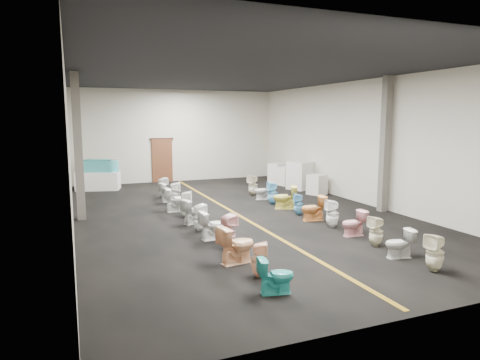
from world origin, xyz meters
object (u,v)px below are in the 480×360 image
at_px(toilet_left_2, 236,244).
at_px(toilet_right_2, 376,231).
at_px(toilet_left_1, 259,260).
at_px(toilet_right_6, 299,204).
at_px(toilet_left_0, 276,276).
at_px(toilet_right_5, 313,208).
at_px(toilet_left_9, 174,194).
at_px(toilet_left_3, 228,231).
at_px(toilet_right_0, 435,253).
at_px(display_table, 98,181).
at_px(toilet_left_6, 194,211).
at_px(toilet_left_8, 176,200).
at_px(toilet_right_7, 285,197).
at_px(toilet_left_5, 199,218).
at_px(toilet_left_4, 213,225).
at_px(appliance_crate_a, 317,185).
at_px(toilet_right_1, 399,244).
at_px(toilet_right_3, 354,223).
at_px(toilet_right_10, 253,185).
at_px(bathtub, 97,166).
at_px(toilet_right_8, 273,193).
at_px(toilet_right_9, 263,191).
at_px(toilet_left_7, 186,204).
at_px(appliance_crate_d, 277,173).
at_px(toilet_left_10, 169,192).
at_px(toilet_left_11, 162,188).
at_px(appliance_crate_c, 286,176).
at_px(toilet_right_4, 332,214).

bearing_deg(toilet_left_2, toilet_right_2, -102.11).
distance_m(toilet_left_1, toilet_right_6, 5.70).
bearing_deg(toilet_left_0, toilet_right_5, -26.72).
distance_m(toilet_left_9, toilet_right_5, 5.12).
height_order(toilet_left_3, toilet_right_6, toilet_left_3).
height_order(toilet_right_0, toilet_right_5, toilet_right_0).
distance_m(display_table, toilet_left_6, 7.78).
height_order(display_table, toilet_left_8, toilet_left_8).
xyz_separation_m(toilet_left_9, toilet_right_7, (3.44, -1.93, -0.02)).
bearing_deg(toilet_left_2, toilet_left_5, -10.31).
height_order(toilet_left_2, toilet_left_4, toilet_left_2).
relative_size(appliance_crate_a, toilet_right_1, 1.24).
bearing_deg(toilet_left_3, toilet_right_3, -111.20).
bearing_deg(toilet_right_10, bathtub, -145.90).
relative_size(appliance_crate_a, toilet_right_6, 1.16).
relative_size(toilet_left_0, toilet_left_4, 0.88).
relative_size(toilet_left_6, toilet_right_8, 0.90).
bearing_deg(bathtub, toilet_right_9, -15.58).
bearing_deg(toilet_left_4, toilet_left_8, -2.73).
distance_m(toilet_left_3, toilet_left_6, 2.72).
bearing_deg(toilet_left_7, toilet_left_8, 28.56).
bearing_deg(toilet_right_1, appliance_crate_d, 178.53).
relative_size(toilet_left_10, toilet_right_9, 1.05).
distance_m(toilet_left_9, toilet_right_3, 6.69).
relative_size(toilet_left_2, toilet_left_5, 1.10).
bearing_deg(toilet_right_7, toilet_left_11, -113.73).
relative_size(bathtub, toilet_right_2, 2.32).
distance_m(toilet_left_11, toilet_right_6, 5.86).
bearing_deg(toilet_left_3, toilet_right_0, -149.56).
bearing_deg(display_table, appliance_crate_c, -12.78).
relative_size(bathtub, toilet_left_6, 2.35).
bearing_deg(toilet_left_7, toilet_left_2, -158.95).
xyz_separation_m(display_table, toilet_left_0, (2.24, -12.99, -0.07)).
bearing_deg(toilet_left_9, appliance_crate_c, -57.05).
relative_size(display_table, toilet_left_2, 2.17).
xyz_separation_m(toilet_left_5, toilet_right_6, (3.57, 0.73, -0.03)).
distance_m(toilet_left_2, toilet_left_6, 3.77).
relative_size(toilet_right_4, toilet_right_5, 1.06).
bearing_deg(toilet_right_7, bathtub, -115.98).
bearing_deg(toilet_right_9, toilet_right_10, -162.52).
bearing_deg(toilet_right_8, toilet_left_5, -44.57).
height_order(toilet_left_5, toilet_left_9, toilet_left_9).
distance_m(appliance_crate_a, toilet_right_4, 5.40).
bearing_deg(toilet_right_10, toilet_left_6, -66.26).
xyz_separation_m(toilet_left_4, toilet_right_9, (3.50, 4.51, -0.03)).
height_order(appliance_crate_c, appliance_crate_d, appliance_crate_d).
relative_size(appliance_crate_c, toilet_left_3, 1.00).
relative_size(toilet_left_0, toilet_right_7, 0.82).
xyz_separation_m(toilet_left_1, toilet_right_1, (3.41, -0.12, -0.02)).
bearing_deg(appliance_crate_a, toilet_left_9, -178.97).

